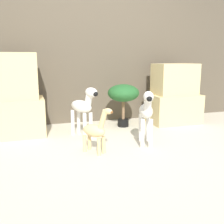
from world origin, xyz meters
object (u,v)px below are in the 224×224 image
object	(u,v)px
giraffe_figurine	(95,131)
potted_palm_front	(123,95)
zebra_right	(146,112)
zebra_left	(84,107)

from	to	relation	value
giraffe_figurine	potted_palm_front	xyz separation A→B (m)	(0.68, 0.98, 0.23)
zebra_right	giraffe_figurine	distance (m)	0.65
zebra_right	potted_palm_front	xyz separation A→B (m)	(0.05, 0.91, 0.08)
zebra_right	giraffe_figurine	size ratio (longest dim) A/B	1.30
giraffe_figurine	potted_palm_front	size ratio (longest dim) A/B	0.80
zebra_right	giraffe_figurine	bearing A→B (deg)	-173.92
zebra_left	potted_palm_front	size ratio (longest dim) A/B	1.04
zebra_right	zebra_left	xyz separation A→B (m)	(-0.62, 0.54, 0.00)
potted_palm_front	zebra_left	bearing A→B (deg)	-151.10
zebra_right	potted_palm_front	world-z (taller)	zebra_right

